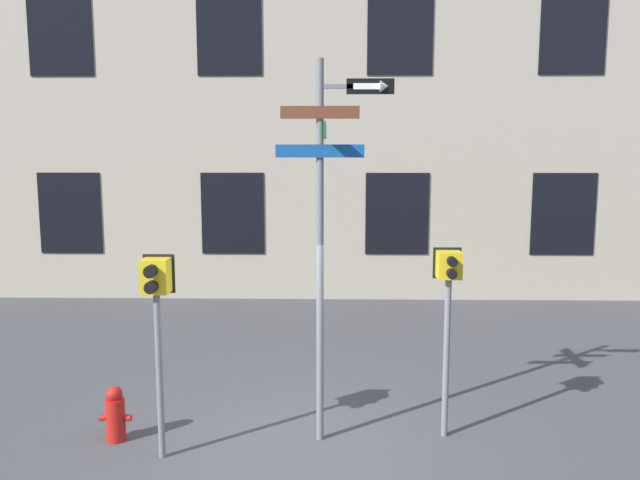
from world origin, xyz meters
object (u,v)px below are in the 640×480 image
pedestrian_signal_left (156,301)px  fire_hydrant (115,414)px  street_sign_pole (325,218)px  pedestrian_signal_right (448,293)px

pedestrian_signal_left → fire_hydrant: 1.77m
street_sign_pole → fire_hydrant: size_ratio=6.60×
pedestrian_signal_right → fire_hydrant: bearing=-177.0°
pedestrian_signal_right → street_sign_pole: bearing=-175.1°
street_sign_pole → fire_hydrant: (-2.64, -0.09, -2.48)m
pedestrian_signal_right → fire_hydrant: 4.44m
fire_hydrant → pedestrian_signal_left: bearing=-31.4°
street_sign_pole → pedestrian_signal_right: 1.81m
street_sign_pole → pedestrian_signal_right: street_sign_pole is taller
fire_hydrant → pedestrian_signal_right: bearing=3.0°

